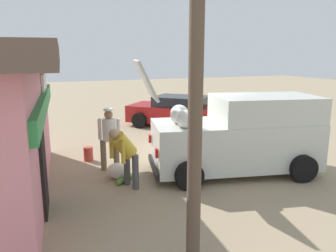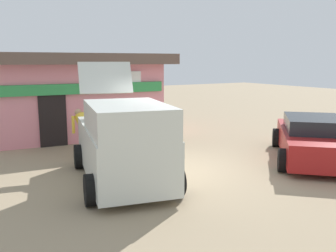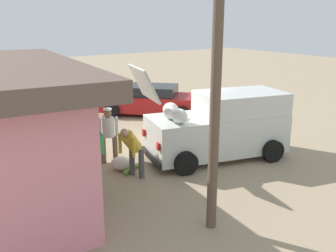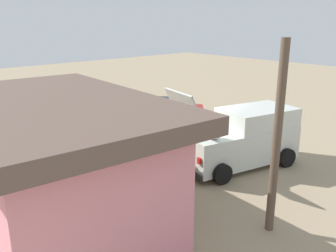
{
  "view_description": "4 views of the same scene",
  "coord_description": "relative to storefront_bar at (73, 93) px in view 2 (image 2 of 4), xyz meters",
  "views": [
    {
      "loc": [
        -8.76,
        4.27,
        2.97
      ],
      "look_at": [
        -0.52,
        0.85,
        1.04
      ],
      "focal_mm": 35.45,
      "sensor_mm": 36.0,
      "label": 1
    },
    {
      "loc": [
        -5.39,
        -8.39,
        2.86
      ],
      "look_at": [
        0.08,
        0.7,
        1.0
      ],
      "focal_mm": 39.42,
      "sensor_mm": 36.0,
      "label": 2
    },
    {
      "loc": [
        -10.13,
        6.78,
        4.11
      ],
      "look_at": [
        -0.28,
        0.28,
        0.7
      ],
      "focal_mm": 40.41,
      "sensor_mm": 36.0,
      "label": 3
    },
    {
      "loc": [
        -9.01,
        9.34,
        4.94
      ],
      "look_at": [
        0.43,
        0.77,
        1.15
      ],
      "focal_mm": 38.92,
      "sensor_mm": 36.0,
      "label": 4
    }
  ],
  "objects": [
    {
      "name": "ground_plane",
      "position": [
        1.13,
        -5.88,
        -1.64
      ],
      "size": [
        60.0,
        60.0,
        0.0
      ],
      "primitive_type": "plane",
      "color": "#9E896B"
    },
    {
      "name": "storefront_bar",
      "position": [
        0.0,
        0.0,
        0.0
      ],
      "size": [
        7.39,
        5.06,
        3.15
      ],
      "color": "pink",
      "rests_on": "ground_plane"
    },
    {
      "name": "delivery_van",
      "position": [
        -0.79,
        -6.43,
        -0.67
      ],
      "size": [
        2.77,
        4.77,
        2.85
      ],
      "color": "silver",
      "rests_on": "ground_plane"
    },
    {
      "name": "parked_sedan",
      "position": [
        4.85,
        -7.39,
        -1.03
      ],
      "size": [
        4.31,
        4.38,
        1.27
      ],
      "color": "maroon",
      "rests_on": "ground_plane"
    },
    {
      "name": "vendor_standing",
      "position": [
        0.58,
        -3.38,
        -0.71
      ],
      "size": [
        0.45,
        0.53,
        1.63
      ],
      "color": "#726047",
      "rests_on": "ground_plane"
    },
    {
      "name": "customer_bending",
      "position": [
        -0.75,
        -3.43,
        -0.79
      ],
      "size": [
        0.62,
        0.69,
        1.42
      ],
      "color": "#4C4C51",
      "rests_on": "ground_plane"
    },
    {
      "name": "unloaded_banana_pile",
      "position": [
        -0.13,
        -3.44,
        -1.46
      ],
      "size": [
        0.86,
        0.84,
        0.39
      ],
      "color": "silver",
      "rests_on": "ground_plane"
    },
    {
      "name": "paint_bucket",
      "position": [
        1.61,
        -2.99,
        -1.44
      ],
      "size": [
        0.26,
        0.26,
        0.4
      ],
      "primitive_type": "cylinder",
      "color": "#BF3F33",
      "rests_on": "ground_plane"
    }
  ]
}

